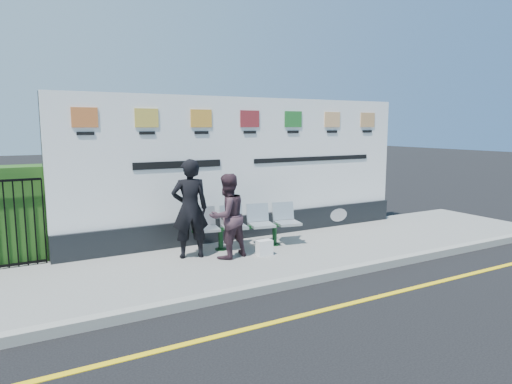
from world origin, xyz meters
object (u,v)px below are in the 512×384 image
Objects in this scene: bench at (248,236)px; billboard at (248,177)px; woman_right at (227,216)px; woman_left at (190,209)px.

billboard is at bearing 72.22° from bench.
woman_left is at bearing -44.69° from woman_right.
billboard is 4.40× the size of woman_left.
woman_left is (-1.25, -0.09, 0.68)m from bench.
woman_right is (-1.11, -1.26, -0.52)m from billboard.
billboard reaches higher than woman_right.
woman_left is at bearing -165.18° from bench.
billboard reaches higher than bench.
billboard is 1.76m from woman_right.
bench is 0.97m from woman_right.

